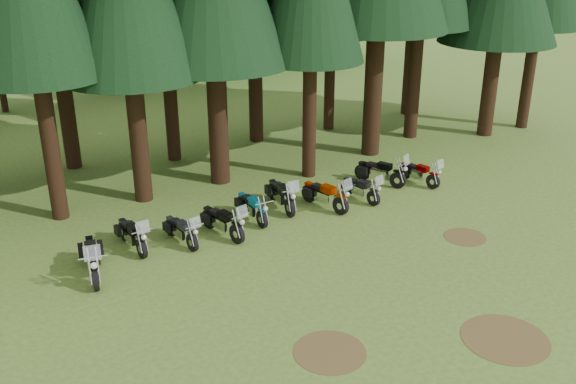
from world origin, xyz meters
name	(u,v)px	position (x,y,z in m)	size (l,w,h in m)	color
ground	(371,282)	(0.00, 0.00, 0.00)	(120.00, 120.00, 0.00)	#426220
decid_4	(107,20)	(1.58, 26.32, 4.37)	(5.93, 5.76, 7.41)	black
dirt_patch_0	(330,352)	(-3.00, -2.00, 0.01)	(1.80, 1.80, 0.01)	#4C3D1E
dirt_patch_1	(465,237)	(4.50, 0.50, 0.01)	(1.40, 1.40, 0.01)	#4C3D1E
dirt_patch_2	(505,339)	(1.00, -4.00, 0.01)	(2.20, 2.20, 0.01)	#4C3D1E
motorcycle_0	(92,260)	(-6.61, 4.81, 0.52)	(0.88, 2.47, 1.56)	black
motorcycle_1	(132,236)	(-5.01, 5.80, 0.46)	(0.41, 2.16, 1.37)	black
motorcycle_2	(181,231)	(-3.55, 5.29, 0.42)	(0.45, 2.02, 1.27)	black
motorcycle_3	(223,223)	(-2.16, 5.05, 0.48)	(0.63, 2.27, 1.42)	black
motorcycle_4	(252,208)	(-0.72, 5.59, 0.44)	(0.34, 2.12, 0.86)	black
motorcycle_5	(281,196)	(0.68, 5.85, 0.49)	(0.71, 2.33, 1.47)	black
motorcycle_6	(325,196)	(2.01, 4.99, 0.48)	(0.69, 2.29, 1.44)	black
motorcycle_7	(361,190)	(3.58, 4.85, 0.42)	(0.47, 2.00, 1.25)	black
motorcycle_8	(380,173)	(5.27, 5.67, 0.48)	(1.11, 2.22, 1.44)	black
motorcycle_9	(419,174)	(6.56, 4.82, 0.43)	(0.56, 2.04, 1.28)	black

